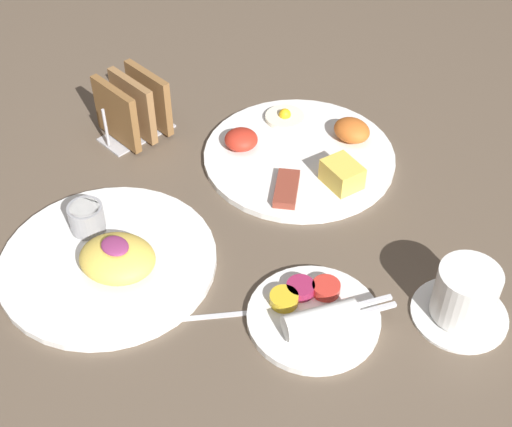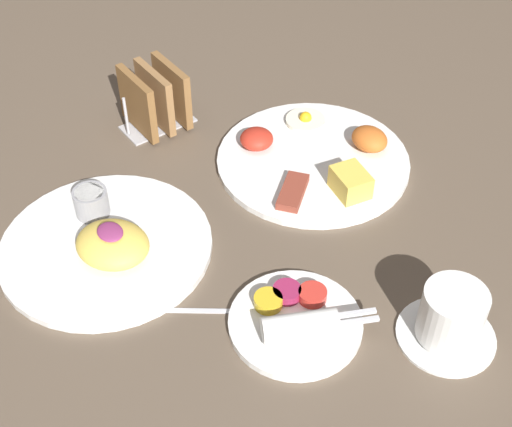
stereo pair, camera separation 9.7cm
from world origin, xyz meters
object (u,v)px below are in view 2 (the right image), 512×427
object	(u,v)px
plate_breakfast	(316,158)
plate_condiments	(296,320)
toast_rack	(155,100)
coffee_cup	(451,318)
plate_foreground	(107,242)

from	to	relation	value
plate_breakfast	plate_condiments	world-z (taller)	plate_breakfast
toast_rack	coffee_cup	world-z (taller)	toast_rack
plate_foreground	coffee_cup	world-z (taller)	coffee_cup
coffee_cup	toast_rack	bearing A→B (deg)	-173.92
toast_rack	coffee_cup	xyz separation A→B (m)	(0.58, 0.06, -0.01)
plate_condiments	toast_rack	xyz separation A→B (m)	(-0.46, 0.07, 0.04)
plate_condiments	coffee_cup	distance (m)	0.18
plate_breakfast	coffee_cup	xyz separation A→B (m)	(0.35, -0.08, 0.03)
toast_rack	plate_condiments	bearing A→B (deg)	-9.18
plate_breakfast	plate_foreground	xyz separation A→B (m)	(-0.02, -0.35, 0.00)
plate_condiments	toast_rack	distance (m)	0.47
toast_rack	plate_foreground	bearing A→B (deg)	-43.90
plate_breakfast	plate_foreground	size ratio (longest dim) A/B	1.03
plate_foreground	coffee_cup	distance (m)	0.45
plate_condiments	coffee_cup	size ratio (longest dim) A/B	1.37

